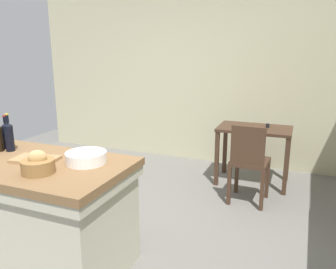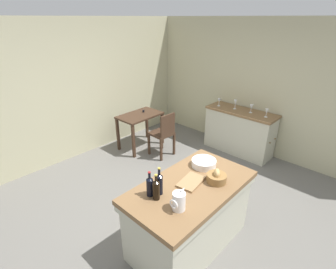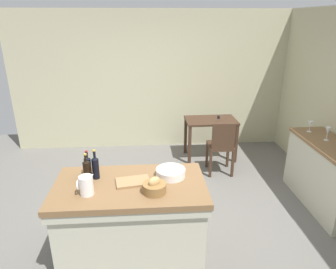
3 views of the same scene
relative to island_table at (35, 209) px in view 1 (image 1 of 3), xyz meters
The scene contains 10 objects.
ground_plane 0.77m from the island_table, 58.54° to the left, with size 6.76×6.76×0.00m, color #66635E.
wall_back 3.24m from the island_table, 84.21° to the left, with size 5.32×0.12×2.60m, color #B7B28E.
island_table is the anchor object (origin of this frame).
writing_desk 2.75m from the island_table, 61.11° to the left, with size 0.91×0.58×0.79m.
wooden_chair 2.24m from the island_table, 52.19° to the left, with size 0.41×0.41×0.92m.
wash_bowl 0.63m from the island_table, 17.35° to the left, with size 0.31×0.31×0.09m, color white.
bread_basket 0.55m from the island_table, 35.48° to the right, with size 0.23×0.23×0.17m.
cutting_board 0.42m from the island_table, 38.21° to the left, with size 0.34×0.21×0.02m, color #99754C.
wine_bottle_dark 0.65m from the island_table, 157.19° to the left, with size 0.07×0.07×0.32m.
wine_bottle_amber 0.71m from the island_table, 155.52° to the left, with size 0.07×0.07×0.29m.
Camera 1 is at (1.61, -2.41, 1.72)m, focal length 36.70 mm.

